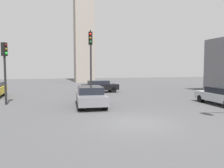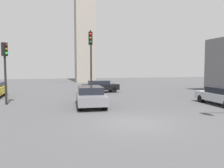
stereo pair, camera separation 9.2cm
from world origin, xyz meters
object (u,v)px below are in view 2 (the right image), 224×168
at_px(traffic_light_0, 91,52).
at_px(car_3, 90,96).
at_px(car_4, 100,86).
at_px(traffic_light_1, 5,61).
at_px(car_1, 222,96).

relative_size(traffic_light_0, car_3, 1.25).
distance_m(traffic_light_0, car_4, 6.87).
distance_m(traffic_light_1, car_4, 11.01).
bearing_deg(traffic_light_1, car_3, 16.55).
height_order(traffic_light_1, car_1, traffic_light_1).
bearing_deg(traffic_light_0, car_1, 70.26).
bearing_deg(car_4, car_3, -109.16).
distance_m(traffic_light_1, car_3, 6.95).
bearing_deg(traffic_light_1, car_1, 21.26).
bearing_deg(car_3, traffic_light_1, -106.43).
height_order(traffic_light_1, car_3, traffic_light_1).
height_order(traffic_light_0, car_1, traffic_light_0).
xyz_separation_m(traffic_light_1, car_4, (8.68, 6.27, -2.55)).
height_order(car_1, car_3, car_3).
height_order(traffic_light_0, traffic_light_1, traffic_light_0).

